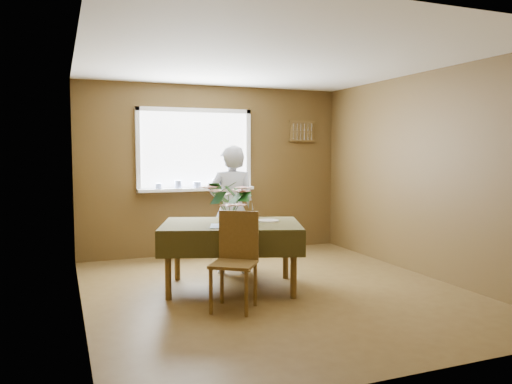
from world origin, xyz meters
name	(u,v)px	position (x,y,z in m)	size (l,w,h in m)	color
floor	(274,291)	(0.00, 0.00, 0.00)	(4.50, 4.50, 0.00)	brown
ceiling	(275,60)	(0.00, 0.00, 2.50)	(4.50, 4.50, 0.00)	white
wall_back	(214,170)	(0.00, 2.25, 1.25)	(4.00, 4.00, 0.00)	brown
wall_front	(411,194)	(0.00, -2.25, 1.25)	(4.00, 4.00, 0.00)	brown
wall_left	(79,182)	(-2.00, 0.00, 1.25)	(4.50, 4.50, 0.00)	brown
wall_right	(424,174)	(2.00, 0.00, 1.25)	(4.50, 4.50, 0.00)	brown
window_assembly	(196,163)	(-0.29, 2.20, 1.35)	(1.72, 0.20, 1.22)	white
spoon_rack	(302,131)	(1.45, 2.22, 1.85)	(0.44, 0.05, 0.33)	brown
dining_table	(231,231)	(-0.41, 0.26, 0.65)	(1.78, 1.48, 0.75)	brown
chair_far	(235,232)	(-0.10, 1.02, 0.50)	(0.45, 0.45, 0.92)	brown
chair_near	(236,256)	(-0.59, -0.39, 0.52)	(0.56, 0.56, 0.94)	brown
seated_woman	(232,210)	(-0.18, 0.93, 0.80)	(0.59, 0.39, 1.60)	white
flower_bouquet	(230,200)	(-0.49, 0.07, 1.02)	(0.50, 0.50, 0.43)	white
side_plate	(268,221)	(0.02, 0.24, 0.75)	(0.24, 0.24, 0.01)	white
table_knife	(246,224)	(-0.31, 0.04, 0.75)	(0.02, 0.21, 0.00)	silver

